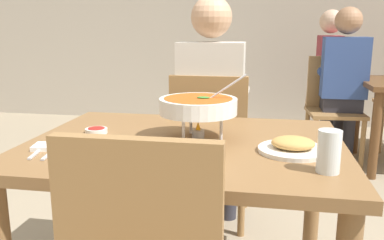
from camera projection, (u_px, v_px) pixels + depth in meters
dining_table_main at (185, 167)px, 1.59m from camera, size 1.19×0.92×0.72m
chair_diner_main at (210, 142)px, 2.33m from camera, size 0.44×0.44×0.90m
diner_main at (212, 100)px, 2.31m from camera, size 0.40×0.45×1.31m
curry_bowl at (198, 106)px, 1.57m from camera, size 0.33×0.30×0.26m
rice_plate at (183, 162)px, 1.26m from camera, size 0.24×0.24×0.06m
appetizer_plate at (293, 147)px, 1.43m from camera, size 0.24×0.24×0.06m
sauce_dish at (96, 130)px, 1.68m from camera, size 0.09×0.09×0.02m
napkin_folded at (51, 147)px, 1.47m from camera, size 0.13×0.10×0.02m
fork_utensil at (38, 151)px, 1.42m from camera, size 0.04×0.17×0.01m
spoon_utensil at (52, 152)px, 1.42m from camera, size 0.04×0.17×0.01m
drink_glass at (329, 154)px, 1.22m from camera, size 0.07×0.07×0.13m
chair_bg_left at (340, 95)px, 3.92m from camera, size 0.48×0.48×0.90m
chair_bg_middle at (333, 102)px, 3.56m from camera, size 0.47×0.47×0.90m
patron_bg_left at (332, 70)px, 3.94m from camera, size 0.45×0.40×1.31m
patron_bg_middle at (343, 76)px, 3.45m from camera, size 0.40×0.45×1.31m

